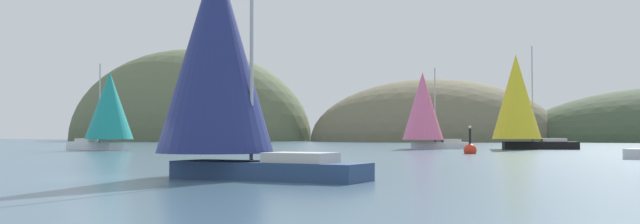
{
  "coord_description": "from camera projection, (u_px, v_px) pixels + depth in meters",
  "views": [
    {
      "loc": [
        14.08,
        -23.7,
        1.68
      ],
      "look_at": [
        0.0,
        38.92,
        3.75
      ],
      "focal_mm": 38.28,
      "sensor_mm": 36.0,
      "label": 1
    }
  ],
  "objects": [
    {
      "name": "ground_plane",
      "position": [
        98.0,
        178.0,
        26.14
      ],
      "size": [
        360.0,
        360.0,
        0.0
      ],
      "primitive_type": "plane",
      "color": "#426075"
    },
    {
      "name": "sailboat_teal_sail",
      "position": [
        108.0,
        109.0,
        70.1
      ],
      "size": [
        9.17,
        6.52,
        9.03
      ],
      "color": "white",
      "rests_on": "ground_plane"
    },
    {
      "name": "sailboat_navy_sail",
      "position": [
        219.0,
        59.0,
        26.46
      ],
      "size": [
        9.13,
        5.59,
        9.09
      ],
      "color": "navy",
      "rests_on": "ground_plane"
    },
    {
      "name": "sailboat_yellow_sail",
      "position": [
        518.0,
        99.0,
        74.75
      ],
      "size": [
        9.39,
        5.75,
        11.33
      ],
      "color": "black",
      "rests_on": "ground_plane"
    },
    {
      "name": "headland_center",
      "position": [
        433.0,
        141.0,
        156.69
      ],
      "size": [
        56.99,
        44.0,
        28.59
      ],
      "primitive_type": "ellipsoid",
      "color": "#6B664C",
      "rests_on": "ground_plane"
    },
    {
      "name": "headland_left",
      "position": [
        189.0,
        141.0,
        169.85
      ],
      "size": [
        61.82,
        44.0,
        45.58
      ],
      "primitive_type": "ellipsoid",
      "color": "#5B6647",
      "rests_on": "ground_plane"
    },
    {
      "name": "channel_buoy",
      "position": [
        470.0,
        149.0,
        57.92
      ],
      "size": [
        1.1,
        1.1,
        2.64
      ],
      "color": "red",
      "rests_on": "ground_plane"
    },
    {
      "name": "sailboat_pink_spinnaker",
      "position": [
        424.0,
        108.0,
        76.54
      ],
      "size": [
        8.21,
        5.88,
        9.13
      ],
      "color": "white",
      "rests_on": "ground_plane"
    }
  ]
}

